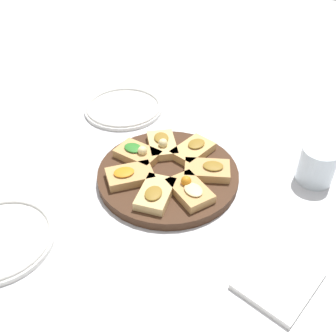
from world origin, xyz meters
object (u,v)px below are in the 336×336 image
object	(u,v)px
water_glass	(317,165)
serving_board	(168,175)
plate_right	(124,108)
napkin_stack	(279,280)

from	to	relation	value
water_glass	serving_board	bearing A→B (deg)	124.78
serving_board	plate_right	size ratio (longest dim) A/B	1.44
plate_right	water_glass	xyz separation A→B (m)	(0.02, -0.54, 0.03)
plate_right	napkin_stack	distance (m)	0.65
plate_right	serving_board	bearing A→B (deg)	-121.32
serving_board	napkin_stack	world-z (taller)	serving_board
serving_board	plate_right	xyz separation A→B (m)	(0.17, 0.27, -0.00)
serving_board	water_glass	world-z (taller)	water_glass
water_glass	napkin_stack	bearing A→B (deg)	-171.40
serving_board	water_glass	xyz separation A→B (m)	(0.19, -0.27, 0.03)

